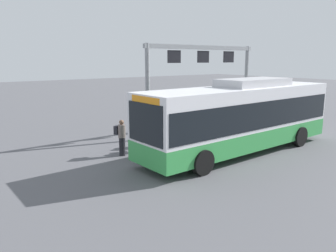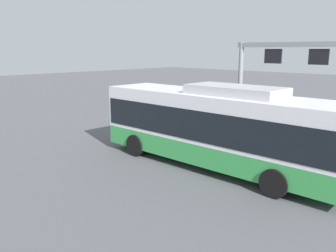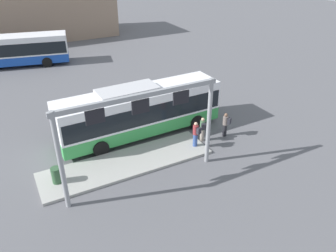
{
  "view_description": "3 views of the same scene",
  "coord_description": "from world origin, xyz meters",
  "px_view_note": "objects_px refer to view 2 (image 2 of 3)",
  "views": [
    {
      "loc": [
        11.96,
        10.06,
        4.37
      ],
      "look_at": [
        3.05,
        -1.66,
        1.37
      ],
      "focal_mm": 35.24,
      "sensor_mm": 36.0,
      "label": 1
    },
    {
      "loc": [
        -8.46,
        11.44,
        4.83
      ],
      "look_at": [
        3.45,
        -0.68,
        1.13
      ],
      "focal_mm": 37.73,
      "sensor_mm": 36.0,
      "label": 2
    },
    {
      "loc": [
        -7.59,
        -18.07,
        11.41
      ],
      "look_at": [
        1.05,
        -1.87,
        1.21
      ],
      "focal_mm": 35.71,
      "sensor_mm": 36.0,
      "label": 3
    }
  ],
  "objects_px": {
    "bus_main": "(217,125)",
    "person_waiting_near": "(219,123)",
    "person_waiting_mid": "(200,126)",
    "person_boarding": "(179,121)"
  },
  "relations": [
    {
      "from": "person_waiting_near",
      "to": "bus_main",
      "type": "bearing_deg",
      "value": 18.53
    },
    {
      "from": "person_boarding",
      "to": "person_waiting_near",
      "type": "bearing_deg",
      "value": 67.95
    },
    {
      "from": "bus_main",
      "to": "person_boarding",
      "type": "height_order",
      "value": "bus_main"
    },
    {
      "from": "person_boarding",
      "to": "person_waiting_mid",
      "type": "relative_size",
      "value": 1.0
    },
    {
      "from": "person_waiting_near",
      "to": "person_waiting_mid",
      "type": "height_order",
      "value": "person_waiting_near"
    },
    {
      "from": "bus_main",
      "to": "person_boarding",
      "type": "bearing_deg",
      "value": -32.42
    },
    {
      "from": "person_boarding",
      "to": "person_waiting_near",
      "type": "distance_m",
      "value": 2.57
    },
    {
      "from": "bus_main",
      "to": "person_waiting_near",
      "type": "bearing_deg",
      "value": -56.58
    },
    {
      "from": "bus_main",
      "to": "person_waiting_mid",
      "type": "relative_size",
      "value": 6.57
    },
    {
      "from": "bus_main",
      "to": "person_boarding",
      "type": "relative_size",
      "value": 6.57
    }
  ]
}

